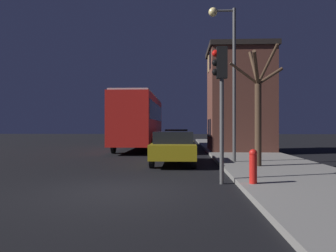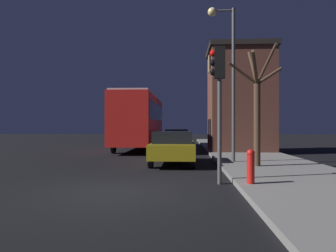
# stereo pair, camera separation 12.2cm
# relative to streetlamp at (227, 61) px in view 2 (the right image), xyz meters

# --- Properties ---
(ground_plane) EXTENTS (120.00, 120.00, 0.00)m
(ground_plane) POSITION_rel_streetlamp_xyz_m (-3.57, -5.72, -4.42)
(ground_plane) COLOR black
(sidewalk) EXTENTS (4.09, 60.00, 0.15)m
(sidewalk) POSITION_rel_streetlamp_xyz_m (1.63, -5.72, -4.35)
(sidewalk) COLOR slate
(sidewalk) RESTS_ON ground
(brick_building) EXTENTS (4.03, 4.16, 6.49)m
(brick_building) POSITION_rel_streetlamp_xyz_m (1.68, 6.88, -1.01)
(brick_building) COLOR brown
(brick_building) RESTS_ON sidewalk
(streetlamp) EXTENTS (1.16, 0.38, 6.57)m
(streetlamp) POSITION_rel_streetlamp_xyz_m (0.00, 0.00, 0.00)
(streetlamp) COLOR #4C4C4C
(streetlamp) RESTS_ON sidewalk
(traffic_light) EXTENTS (0.43, 0.24, 3.92)m
(traffic_light) POSITION_rel_streetlamp_xyz_m (-0.83, -4.61, -1.60)
(traffic_light) COLOR #4C4C4C
(traffic_light) RESTS_ON ground
(bare_tree) EXTENTS (2.07, 2.28, 4.52)m
(bare_tree) POSITION_rel_streetlamp_xyz_m (0.93, -1.54, -2.01)
(bare_tree) COLOR #473323
(bare_tree) RESTS_ON sidewalk
(bus) EXTENTS (2.44, 10.66, 3.78)m
(bus) POSITION_rel_streetlamp_xyz_m (-4.98, 9.06, -2.18)
(bus) COLOR red
(bus) RESTS_ON ground
(car_near_lane) EXTENTS (1.83, 4.33, 1.42)m
(car_near_lane) POSITION_rel_streetlamp_xyz_m (-2.30, 0.18, -3.66)
(car_near_lane) COLOR olive
(car_near_lane) RESTS_ON ground
(car_mid_lane) EXTENTS (1.79, 4.03, 1.43)m
(car_mid_lane) POSITION_rel_streetlamp_xyz_m (-2.37, 9.82, -3.68)
(car_mid_lane) COLOR black
(car_mid_lane) RESTS_ON ground
(fire_hydrant) EXTENTS (0.21, 0.21, 0.91)m
(fire_hydrant) POSITION_rel_streetlamp_xyz_m (-0.06, -5.33, -3.80)
(fire_hydrant) COLOR red
(fire_hydrant) RESTS_ON sidewalk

